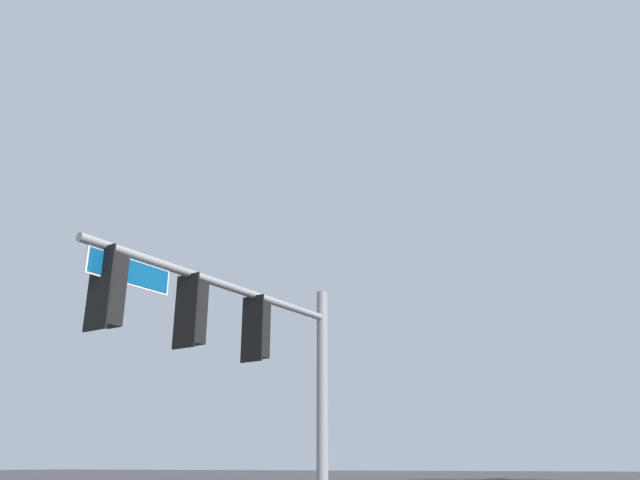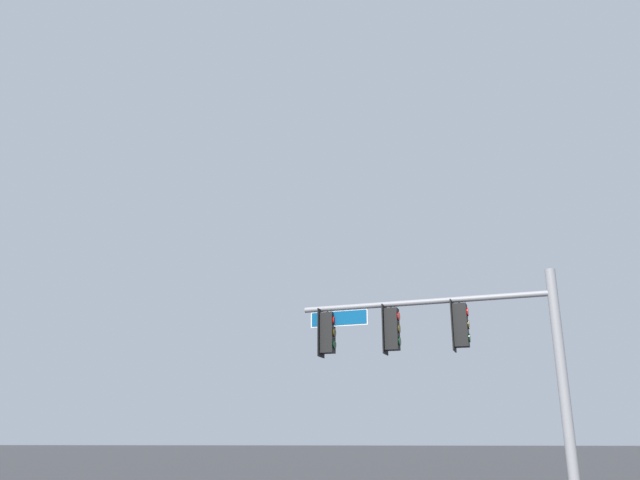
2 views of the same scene
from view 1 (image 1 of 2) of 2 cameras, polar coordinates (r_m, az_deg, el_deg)
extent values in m
cylinder|color=gray|center=(14.09, 0.21, -15.99)|extent=(0.25, 0.25, 5.65)
cylinder|color=gray|center=(11.91, -8.51, -4.19)|extent=(6.41, 1.42, 0.15)
cube|color=black|center=(12.33, -6.22, -8.03)|extent=(0.13, 0.52, 1.30)
cube|color=black|center=(12.47, -5.65, -8.18)|extent=(0.42, 0.38, 1.10)
cylinder|color=black|center=(12.61, -5.56, -5.47)|extent=(0.04, 0.04, 0.12)
cylinder|color=red|center=(12.69, -5.03, -6.88)|extent=(0.07, 0.22, 0.22)
cylinder|color=#392D05|center=(12.62, -5.08, -8.34)|extent=(0.07, 0.22, 0.22)
cylinder|color=black|center=(12.56, -5.12, -9.82)|extent=(0.07, 0.22, 0.22)
cube|color=black|center=(11.05, -12.17, -6.32)|extent=(0.13, 0.52, 1.30)
cube|color=black|center=(11.18, -11.48, -6.52)|extent=(0.42, 0.38, 1.10)
cylinder|color=black|center=(11.33, -11.27, -3.52)|extent=(0.04, 0.04, 0.12)
cylinder|color=red|center=(11.39, -10.66, -5.12)|extent=(0.07, 0.22, 0.22)
cylinder|color=#392D05|center=(11.32, -10.76, -6.73)|extent=(0.07, 0.22, 0.22)
cylinder|color=black|center=(11.25, -10.87, -8.37)|extent=(0.07, 0.22, 0.22)
cube|color=black|center=(9.93, -19.52, -4.11)|extent=(0.13, 0.52, 1.30)
cube|color=black|center=(10.04, -18.66, -4.37)|extent=(0.42, 0.38, 1.10)
cylinder|color=black|center=(10.21, -18.29, -1.07)|extent=(0.04, 0.04, 0.12)
cylinder|color=red|center=(10.24, -17.59, -2.86)|extent=(0.07, 0.22, 0.22)
cylinder|color=#392D05|center=(10.16, -17.79, -4.64)|extent=(0.07, 0.22, 0.22)
cylinder|color=black|center=(10.08, -17.98, -6.45)|extent=(0.07, 0.22, 0.22)
cube|color=#0A4C7F|center=(10.34, -17.00, -2.78)|extent=(1.54, 0.35, 0.38)
cube|color=white|center=(10.34, -17.00, -2.78)|extent=(1.60, 0.34, 0.44)
camera|label=2|loc=(13.97, 71.69, -7.72)|focal=35.00mm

